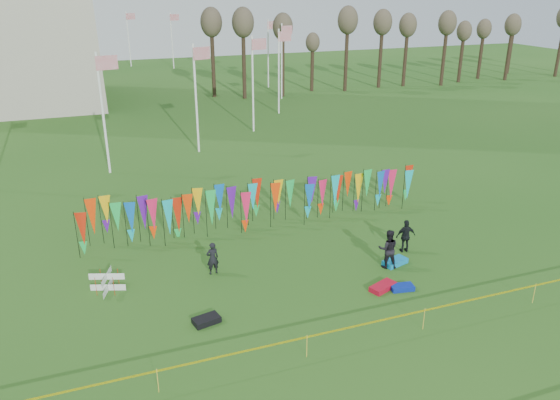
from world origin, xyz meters
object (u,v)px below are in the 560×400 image
object	(u,v)px
person_left	(213,258)
kite_bag_turquoise	(395,262)
kite_bag_blue	(402,287)
kite_bag_red	(383,287)
kite_bag_black	(206,320)
person_right	(406,236)
person_mid	(388,249)
box_kite	(107,282)

from	to	relation	value
person_left	kite_bag_turquoise	distance (m)	8.33
person_left	kite_bag_blue	world-z (taller)	person_left
kite_bag_red	kite_bag_black	world-z (taller)	kite_bag_black
kite_bag_black	person_left	bearing A→B (deg)	72.44
person_right	kite_bag_black	distance (m)	10.62
kite_bag_red	kite_bag_turquoise	bearing A→B (deg)	46.66
kite_bag_blue	kite_bag_black	bearing A→B (deg)	176.73
person_right	kite_bag_red	distance (m)	3.91
person_left	kite_bag_black	world-z (taller)	person_left
person_mid	kite_bag_blue	bearing A→B (deg)	99.41
person_right	kite_bag_black	world-z (taller)	person_right
person_right	kite_bag_red	xyz separation A→B (m)	(-2.75, -2.69, -0.71)
person_left	kite_bag_red	size ratio (longest dim) A/B	1.25
person_mid	person_right	size ratio (longest dim) A/B	1.12
box_kite	person_mid	size ratio (longest dim) A/B	0.46
kite_bag_red	person_left	bearing A→B (deg)	149.46
person_right	kite_bag_turquoise	distance (m)	1.62
kite_bag_red	kite_bag_black	size ratio (longest dim) A/B	1.20
kite_bag_turquoise	kite_bag_blue	distance (m)	2.24
person_left	kite_bag_black	size ratio (longest dim) A/B	1.51
kite_bag_turquoise	person_left	bearing A→B (deg)	165.79
person_left	kite_bag_black	bearing A→B (deg)	67.83
kite_bag_red	person_mid	bearing A→B (deg)	54.89
box_kite	person_right	world-z (taller)	person_right
person_left	kite_bag_turquoise	size ratio (longest dim) A/B	1.30
box_kite	kite_bag_red	world-z (taller)	box_kite
kite_bag_turquoise	person_right	bearing A→B (deg)	40.71
person_left	kite_bag_turquoise	world-z (taller)	person_left
person_mid	person_right	distance (m)	1.91
kite_bag_turquoise	kite_bag_black	bearing A→B (deg)	-170.30
kite_bag_turquoise	person_mid	bearing A→B (deg)	-168.66
person_left	kite_bag_blue	distance (m)	8.26
kite_bag_blue	kite_bag_black	distance (m)	8.30
box_kite	person_right	size ratio (longest dim) A/B	0.51
person_mid	kite_bag_turquoise	distance (m)	0.94
kite_bag_turquoise	kite_bag_red	xyz separation A→B (m)	(-1.64, -1.74, -0.01)
kite_bag_blue	person_left	bearing A→B (deg)	150.26
person_mid	kite_bag_black	bearing A→B (deg)	31.01
person_left	person_right	xyz separation A→B (m)	(9.15, -1.09, 0.06)
person_left	kite_bag_black	xyz separation A→B (m)	(-1.14, -3.61, -0.64)
person_left	kite_bag_black	distance (m)	3.84
person_left	kite_bag_red	xyz separation A→B (m)	(6.40, -3.78, -0.65)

